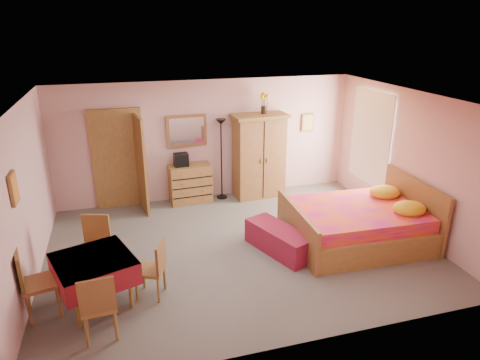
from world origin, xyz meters
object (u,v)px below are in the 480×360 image
object	(u,v)px
sunflower_vase	(264,103)
bench	(279,240)
chair_north	(94,248)
chair_west	(40,282)
chair_east	(150,269)
stereo	(181,160)
wardrobe	(259,156)
wall_mirror	(187,131)
floor_lamp	(221,160)
dining_table	(96,281)
chair_south	(98,304)
chest_of_drawers	(190,184)
bed	(357,214)

from	to	relation	value
sunflower_vase	bench	distance (m)	3.22
bench	chair_north	world-z (taller)	chair_north
chair_west	chair_east	size ratio (longest dim) A/B	1.16
stereo	wardrobe	world-z (taller)	wardrobe
chair_west	wall_mirror	bearing A→B (deg)	130.71
wardrobe	chair_north	size ratio (longest dim) A/B	1.97
floor_lamp	chair_east	xyz separation A→B (m)	(-1.86, -3.27, -0.47)
dining_table	chair_east	xyz separation A→B (m)	(0.74, -0.01, 0.07)
wall_mirror	stereo	bearing A→B (deg)	-132.90
chair_south	chair_west	world-z (taller)	chair_west
wardrobe	sunflower_vase	world-z (taller)	sunflower_vase
stereo	chair_east	size ratio (longest dim) A/B	0.35
chest_of_drawers	bench	bearing A→B (deg)	-70.47
wall_mirror	bench	world-z (taller)	wall_mirror
bed	chair_west	xyz separation A→B (m)	(-5.09, -0.65, -0.05)
stereo	bed	xyz separation A→B (m)	(2.69, -2.62, -0.44)
sunflower_vase	chair_north	xyz separation A→B (m)	(-3.58, -2.44, -1.62)
bench	wardrobe	bearing A→B (deg)	79.45
stereo	wall_mirror	bearing A→B (deg)	49.27
wall_mirror	bed	size ratio (longest dim) A/B	0.37
chest_of_drawers	stereo	world-z (taller)	stereo
wardrobe	bench	bearing A→B (deg)	-105.17
floor_lamp	bench	xyz separation A→B (m)	(0.37, -2.60, -0.68)
bed	chair_west	world-z (taller)	bed
chair_east	bench	bearing A→B (deg)	-51.05
stereo	dining_table	xyz separation A→B (m)	(-1.71, -3.23, -0.62)
chair_north	floor_lamp	bearing A→B (deg)	-118.23
chest_of_drawers	bench	distance (m)	2.79
wardrobe	chair_north	xyz separation A→B (m)	(-3.47, -2.39, -0.46)
bench	floor_lamp	bearing A→B (deg)	98.03
chair_west	stereo	bearing A→B (deg)	130.99
floor_lamp	sunflower_vase	world-z (taller)	sunflower_vase
floor_lamp	stereo	bearing A→B (deg)	-177.94
wall_mirror	wardrobe	distance (m)	1.68
sunflower_vase	wardrobe	bearing A→B (deg)	-154.78
wardrobe	bed	world-z (taller)	wardrobe
chest_of_drawers	wardrobe	xyz separation A→B (m)	(1.54, -0.06, 0.51)
floor_lamp	bench	bearing A→B (deg)	-81.97
floor_lamp	bed	distance (m)	3.22
chair_south	wall_mirror	bearing A→B (deg)	61.90
stereo	chair_north	world-z (taller)	stereo
sunflower_vase	dining_table	size ratio (longest dim) A/B	0.46
bed	dining_table	distance (m)	4.45
wall_mirror	bench	bearing A→B (deg)	-70.99
chair_west	floor_lamp	bearing A→B (deg)	122.40
stereo	dining_table	bearing A→B (deg)	-117.95
floor_lamp	chair_south	world-z (taller)	floor_lamp
stereo	chair_south	xyz separation A→B (m)	(-1.65, -3.92, -0.51)
wall_mirror	chest_of_drawers	bearing A→B (deg)	-92.17
sunflower_vase	chair_east	xyz separation A→B (m)	(-2.80, -3.22, -1.66)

